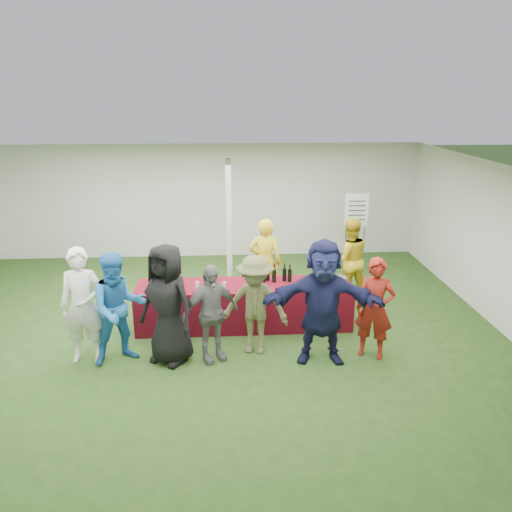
{
  "coord_description": "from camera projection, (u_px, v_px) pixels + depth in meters",
  "views": [
    {
      "loc": [
        0.46,
        -7.69,
        3.81
      ],
      "look_at": [
        0.93,
        0.08,
        1.25
      ],
      "focal_mm": 35.0,
      "sensor_mm": 36.0,
      "label": 1
    }
  ],
  "objects": [
    {
      "name": "ground",
      "position": [
        202.0,
        328.0,
        8.46
      ],
      "size": [
        60.0,
        60.0,
        0.0
      ],
      "primitive_type": "plane",
      "color": "#284719",
      "rests_on": "ground"
    },
    {
      "name": "tent",
      "position": [
        229.0,
        232.0,
        9.2
      ],
      "size": [
        10.0,
        10.0,
        10.0
      ],
      "color": "white",
      "rests_on": "ground"
    },
    {
      "name": "serving_table",
      "position": [
        244.0,
        305.0,
        8.46
      ],
      "size": [
        3.6,
        0.8,
        0.75
      ],
      "primitive_type": "cube",
      "color": "maroon",
      "rests_on": "ground"
    },
    {
      "name": "wine_bottles",
      "position": [
        276.0,
        275.0,
        8.46
      ],
      "size": [
        0.51,
        0.15,
        0.32
      ],
      "color": "black",
      "rests_on": "serving_table"
    },
    {
      "name": "wine_glasses",
      "position": [
        187.0,
        285.0,
        8.01
      ],
      "size": [
        1.15,
        0.13,
        0.16
      ],
      "color": "silver",
      "rests_on": "serving_table"
    },
    {
      "name": "water_bottle",
      "position": [
        252.0,
        277.0,
        8.4
      ],
      "size": [
        0.07,
        0.07,
        0.23
      ],
      "color": "silver",
      "rests_on": "serving_table"
    },
    {
      "name": "bar_towel",
      "position": [
        338.0,
        281.0,
        8.48
      ],
      "size": [
        0.25,
        0.18,
        0.03
      ],
      "primitive_type": "cube",
      "color": "white",
      "rests_on": "serving_table"
    },
    {
      "name": "dump_bucket",
      "position": [
        339.0,
        282.0,
        8.2
      ],
      "size": [
        0.26,
        0.26,
        0.18
      ],
      "primitive_type": "cylinder",
      "color": "slate",
      "rests_on": "serving_table"
    },
    {
      "name": "wine_list_sign",
      "position": [
        356.0,
        217.0,
        10.53
      ],
      "size": [
        0.5,
        0.03,
        1.8
      ],
      "color": "slate",
      "rests_on": "ground"
    },
    {
      "name": "staff_pourer",
      "position": [
        265.0,
        263.0,
        9.16
      ],
      "size": [
        0.68,
        0.52,
        1.67
      ],
      "primitive_type": "imported",
      "rotation": [
        0.0,
        0.0,
        2.94
      ],
      "color": "yellow",
      "rests_on": "ground"
    },
    {
      "name": "staff_back",
      "position": [
        349.0,
        259.0,
        9.43
      ],
      "size": [
        0.84,
        0.68,
        1.61
      ],
      "primitive_type": "imported",
      "rotation": [
        0.0,
        0.0,
        3.24
      ],
      "color": "gold",
      "rests_on": "ground"
    },
    {
      "name": "customer_0",
      "position": [
        83.0,
        306.0,
        7.22
      ],
      "size": [
        0.65,
        0.43,
        1.74
      ],
      "primitive_type": "imported",
      "rotation": [
        0.0,
        0.0,
        0.03
      ],
      "color": "white",
      "rests_on": "ground"
    },
    {
      "name": "customer_1",
      "position": [
        119.0,
        308.0,
        7.21
      ],
      "size": [
        1.0,
        0.91,
        1.68
      ],
      "primitive_type": "imported",
      "rotation": [
        0.0,
        0.0,
        0.4
      ],
      "color": "#246DB9",
      "rests_on": "ground"
    },
    {
      "name": "customer_2",
      "position": [
        168.0,
        304.0,
        7.19
      ],
      "size": [
        1.05,
        0.96,
        1.81
      ],
      "primitive_type": "imported",
      "rotation": [
        0.0,
        0.0,
        -0.56
      ],
      "color": "black",
      "rests_on": "ground"
    },
    {
      "name": "customer_3",
      "position": [
        211.0,
        313.0,
        7.27
      ],
      "size": [
        0.95,
        0.72,
        1.5
      ],
      "primitive_type": "imported",
      "rotation": [
        0.0,
        0.0,
        0.46
      ],
      "color": "slate",
      "rests_on": "ground"
    },
    {
      "name": "customer_4",
      "position": [
        255.0,
        305.0,
        7.48
      ],
      "size": [
        1.1,
        0.78,
        1.55
      ],
      "primitive_type": "imported",
      "rotation": [
        0.0,
        0.0,
        -0.22
      ],
      "color": "brown",
      "rests_on": "ground"
    },
    {
      "name": "customer_5",
      "position": [
        322.0,
        302.0,
        7.19
      ],
      "size": [
        1.78,
        0.73,
        1.87
      ],
      "primitive_type": "imported",
      "rotation": [
        0.0,
        0.0,
        -0.1
      ],
      "color": "#17193F",
      "rests_on": "ground"
    },
    {
      "name": "customer_6",
      "position": [
        375.0,
        308.0,
        7.37
      ],
      "size": [
        0.67,
        0.57,
        1.55
      ],
      "primitive_type": "imported",
      "rotation": [
        0.0,
        0.0,
        -0.41
      ],
      "color": "maroon",
      "rests_on": "ground"
    }
  ]
}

